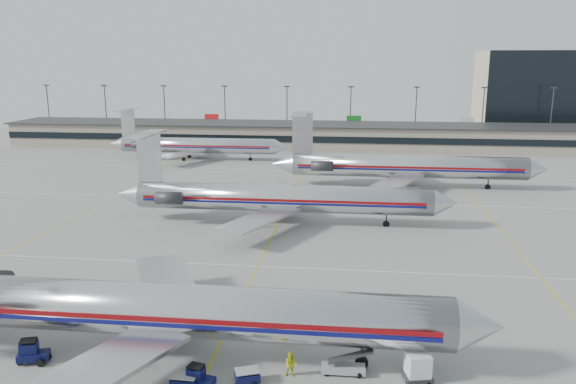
# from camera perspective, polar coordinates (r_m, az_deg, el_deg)

# --- Properties ---
(ground) EXTENTS (260.00, 260.00, 0.00)m
(ground) POSITION_cam_1_polar(r_m,az_deg,el_deg) (53.35, -4.98, -11.30)
(ground) COLOR gray
(ground) RESTS_ON ground
(apron_markings) EXTENTS (160.00, 0.15, 0.02)m
(apron_markings) POSITION_cam_1_polar(r_m,az_deg,el_deg) (62.42, -3.12, -7.53)
(apron_markings) COLOR silver
(apron_markings) RESTS_ON ground
(terminal) EXTENTS (162.00, 17.00, 6.25)m
(terminal) POSITION_cam_1_polar(r_m,az_deg,el_deg) (147.05, 2.74, 5.76)
(terminal) COLOR gray
(terminal) RESTS_ON ground
(light_mast_row) EXTENTS (163.60, 0.40, 15.28)m
(light_mast_row) POSITION_cam_1_polar(r_m,az_deg,el_deg) (160.40, 3.12, 8.32)
(light_mast_row) COLOR #38383D
(light_mast_row) RESTS_ON ground
(distant_building) EXTENTS (30.00, 20.00, 25.00)m
(distant_building) POSITION_cam_1_polar(r_m,az_deg,el_deg) (183.24, 23.48, 9.10)
(distant_building) COLOR tan
(distant_building) RESTS_ON ground
(jet_foreground) EXTENTS (50.45, 29.71, 13.21)m
(jet_foreground) POSITION_cam_1_polar(r_m,az_deg,el_deg) (44.59, -14.05, -11.36)
(jet_foreground) COLOR silver
(jet_foreground) RESTS_ON ground
(jet_second_row) EXTENTS (47.62, 28.04, 12.46)m
(jet_second_row) POSITION_cam_1_polar(r_m,az_deg,el_deg) (77.61, -1.27, -0.58)
(jet_second_row) COLOR silver
(jet_second_row) RESTS_ON ground
(jet_third_row) EXTENTS (48.33, 29.73, 13.22)m
(jet_third_row) POSITION_cam_1_polar(r_m,az_deg,el_deg) (102.02, 11.50, 2.61)
(jet_third_row) COLOR silver
(jet_third_row) RESTS_ON ground
(jet_back_row) EXTENTS (41.77, 25.69, 11.42)m
(jet_back_row) POSITION_cam_1_polar(r_m,az_deg,el_deg) (130.49, -9.52, 4.72)
(jet_back_row) COLOR silver
(jet_back_row) RESTS_ON ground
(tug_left) EXTENTS (2.48, 1.77, 1.82)m
(tug_left) POSITION_cam_1_polar(r_m,az_deg,el_deg) (47.60, -24.61, -14.59)
(tug_left) COLOR #0B0F3D
(tug_left) RESTS_ON ground
(tug_center) EXTENTS (2.19, 1.43, 1.64)m
(tug_center) POSITION_cam_1_polar(r_m,az_deg,el_deg) (41.28, -9.09, -18.08)
(tug_center) COLOR #0B0F3D
(tug_center) RESTS_ON ground
(cart_inner) EXTENTS (1.80, 1.26, 1.01)m
(cart_inner) POSITION_cam_1_polar(r_m,az_deg,el_deg) (41.41, -10.48, -18.36)
(cart_inner) COLOR #0B0F3D
(cart_inner) RESTS_ON ground
(cart_outer) EXTENTS (1.97, 1.65, 0.95)m
(cart_outer) POSITION_cam_1_polar(r_m,az_deg,el_deg) (41.49, -4.16, -18.14)
(cart_outer) COLOR #0B0F3D
(cart_outer) RESTS_ON ground
(uld_container) EXTENTS (2.21, 1.98, 2.01)m
(uld_container) POSITION_cam_1_polar(r_m,az_deg,el_deg) (42.43, 13.05, -16.92)
(uld_container) COLOR #2D2D30
(uld_container) RESTS_ON ground
(belt_loader) EXTENTS (3.75, 1.20, 1.98)m
(belt_loader) POSITION_cam_1_polar(r_m,az_deg,el_deg) (42.57, 5.73, -17.26)
(belt_loader) COLOR gray
(belt_loader) RESTS_ON ground
(ramp_worker_near) EXTENTS (0.80, 0.71, 1.83)m
(ramp_worker_near) POSITION_cam_1_polar(r_m,az_deg,el_deg) (46.09, -0.01, -14.13)
(ramp_worker_near) COLOR #BAEA16
(ramp_worker_near) RESTS_ON ground
(ramp_worker_far) EXTENTS (0.90, 0.70, 1.85)m
(ramp_worker_far) POSITION_cam_1_polar(r_m,az_deg,el_deg) (41.87, 0.31, -17.12)
(ramp_worker_far) COLOR #C0D013
(ramp_worker_far) RESTS_ON ground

